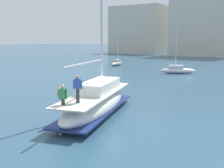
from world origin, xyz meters
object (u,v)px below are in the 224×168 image
main_sailboat (96,101)px  moored_cutter_left (117,63)px  seagull (62,131)px  moored_sloop_far (178,70)px

main_sailboat → moored_cutter_left: (-16.49, 29.95, -0.41)m
moored_cutter_left → seagull: moored_cutter_left is taller
moored_sloop_far → seagull: moored_sloop_far is taller
main_sailboat → moored_sloop_far: size_ratio=2.11×
main_sailboat → seagull: bearing=-78.8°
moored_sloop_far → moored_cutter_left: moored_sloop_far is taller
moored_sloop_far → moored_cutter_left: 15.11m
main_sailboat → moored_sloop_far: 24.28m
main_sailboat → seagull: size_ratio=15.59×
moored_cutter_left → seagull: size_ratio=7.26×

